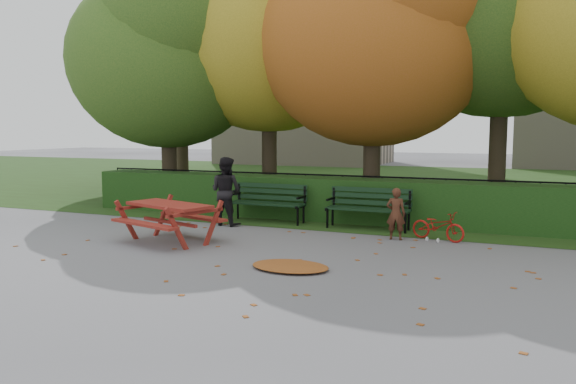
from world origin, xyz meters
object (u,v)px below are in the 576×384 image
at_px(adult, 226,191).
at_px(bicycle, 438,226).
at_px(tree_b, 277,13).
at_px(tree_c, 385,20).
at_px(child, 396,214).
at_px(tree_a, 171,45).
at_px(picnic_table, 169,212).
at_px(tree_f, 184,29).
at_px(bench_left, 268,200).
at_px(bench_right, 369,205).

relative_size(adult, bicycle, 1.42).
distance_m(tree_b, tree_c, 3.42).
relative_size(tree_b, child, 8.61).
bearing_deg(bicycle, tree_b, 72.08).
distance_m(tree_a, picnic_table, 6.96).
xyz_separation_m(tree_c, adult, (-2.81, -3.06, -4.06)).
height_order(tree_f, child, tree_f).
bearing_deg(picnic_table, tree_f, 138.13).
bearing_deg(bicycle, adult, 109.33).
height_order(bench_left, bench_right, same).
height_order(picnic_table, adult, adult).
distance_m(adult, bicycle, 4.68).
bearing_deg(tree_a, tree_c, 3.65).
relative_size(tree_c, adult, 5.20).
bearing_deg(picnic_table, adult, 105.69).
bearing_deg(tree_a, bench_right, -16.61).
bearing_deg(picnic_table, bench_left, 92.99).
bearing_deg(tree_a, tree_f, 117.98).
distance_m(child, bicycle, 0.85).
bearing_deg(bench_right, tree_f, 146.08).
distance_m(picnic_table, adult, 2.12).
xyz_separation_m(tree_b, tree_c, (3.28, -0.78, -0.58)).
xyz_separation_m(bench_right, picnic_table, (-3.13, -2.91, 0.06)).
xyz_separation_m(picnic_table, adult, (0.05, 2.11, 0.19)).
bearing_deg(picnic_table, child, 43.19).
bearing_deg(tree_b, picnic_table, -85.99).
height_order(adult, bicycle, adult).
relative_size(bench_left, child, 1.76).
bearing_deg(tree_c, tree_a, -176.35).
xyz_separation_m(tree_f, picnic_table, (5.11, -8.45, -5.11)).
distance_m(bench_right, adult, 3.19).
bearing_deg(adult, bicycle, -172.31).
relative_size(tree_c, bench_right, 4.44).
xyz_separation_m(tree_a, tree_b, (2.74, 1.17, 0.88)).
bearing_deg(bicycle, bench_left, 98.04).
bearing_deg(tree_f, bench_right, -33.92).
bearing_deg(picnic_table, tree_b, 110.99).
height_order(tree_c, child, tree_c).
relative_size(tree_c, picnic_table, 3.85).
bearing_deg(bench_left, bench_right, 0.00).
relative_size(tree_c, bench_left, 4.44).
height_order(tree_f, adult, tree_f).
height_order(child, adult, adult).
height_order(tree_a, adult, tree_a).
bearing_deg(child, tree_c, -77.48).
height_order(tree_c, tree_f, tree_f).
relative_size(tree_a, bench_left, 4.16).
bearing_deg(tree_b, bicycle, -36.46).
xyz_separation_m(tree_a, tree_c, (6.02, 0.38, 0.30)).
relative_size(child, bicycle, 0.94).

